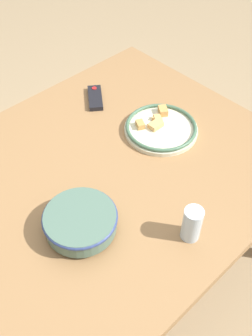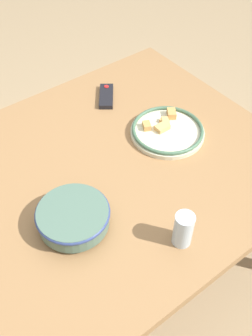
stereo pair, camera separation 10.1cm
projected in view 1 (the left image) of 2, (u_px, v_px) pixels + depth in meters
ground_plane at (110, 266)px, 1.96m from camera, size 8.00×8.00×0.00m
dining_table at (105, 182)px, 1.49m from camera, size 1.34×1.10×0.71m
noodle_bowl at (80, 221)px, 1.23m from camera, size 0.24×0.24×0.07m
food_plate at (161, 128)px, 1.56m from camera, size 0.29×0.29×0.05m
tv_remote at (95, 98)px, 1.71m from camera, size 0.14×0.16×0.02m
drinking_glass at (192, 224)px, 1.20m from camera, size 0.06×0.06×0.13m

